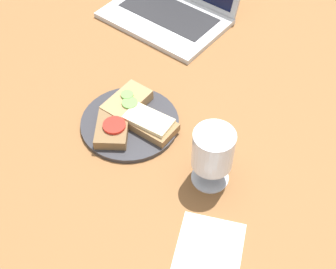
{
  "coord_description": "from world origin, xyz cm",
  "views": [
    {
      "loc": [
        42.42,
        -54.89,
        79.5
      ],
      "look_at": [
        4.97,
        -7.27,
        8.0
      ],
      "focal_mm": 50.0,
      "sensor_mm": 36.0,
      "label": 1
    }
  ],
  "objects_px": {
    "sandwich_with_tomato": "(113,128)",
    "napkin": "(209,248)",
    "plate": "(130,123)",
    "sandwich_with_cucumber": "(127,103)",
    "laptop": "(175,0)",
    "wine_glass": "(213,152)",
    "sandwich_with_cheese": "(149,123)"
  },
  "relations": [
    {
      "from": "sandwich_with_tomato",
      "to": "napkin",
      "type": "bearing_deg",
      "value": -16.16
    },
    {
      "from": "plate",
      "to": "sandwich_with_tomato",
      "type": "bearing_deg",
      "value": -100.78
    },
    {
      "from": "sandwich_with_tomato",
      "to": "laptop",
      "type": "relative_size",
      "value": 0.38
    },
    {
      "from": "wine_glass",
      "to": "napkin",
      "type": "distance_m",
      "value": 0.17
    },
    {
      "from": "plate",
      "to": "laptop",
      "type": "xyz_separation_m",
      "value": [
        -0.18,
        0.39,
        0.04
      ]
    },
    {
      "from": "sandwich_with_cheese",
      "to": "wine_glass",
      "type": "height_order",
      "value": "wine_glass"
    },
    {
      "from": "plate",
      "to": "laptop",
      "type": "relative_size",
      "value": 0.67
    },
    {
      "from": "plate",
      "to": "napkin",
      "type": "distance_m",
      "value": 0.33
    },
    {
      "from": "napkin",
      "to": "sandwich_with_cheese",
      "type": "bearing_deg",
      "value": 150.42
    },
    {
      "from": "sandwich_with_tomato",
      "to": "napkin",
      "type": "distance_m",
      "value": 0.33
    },
    {
      "from": "wine_glass",
      "to": "sandwich_with_tomato",
      "type": "bearing_deg",
      "value": -171.25
    },
    {
      "from": "napkin",
      "to": "sandwich_with_cucumber",
      "type": "bearing_deg",
      "value": 154.04
    },
    {
      "from": "sandwich_with_tomato",
      "to": "sandwich_with_cheese",
      "type": "height_order",
      "value": "sandwich_with_tomato"
    },
    {
      "from": "sandwich_with_cheese",
      "to": "napkin",
      "type": "relative_size",
      "value": 0.99
    },
    {
      "from": "plate",
      "to": "laptop",
      "type": "height_order",
      "value": "laptop"
    },
    {
      "from": "laptop",
      "to": "napkin",
      "type": "relative_size",
      "value": 2.58
    },
    {
      "from": "sandwich_with_tomato",
      "to": "wine_glass",
      "type": "bearing_deg",
      "value": 8.75
    },
    {
      "from": "sandwich_with_cheese",
      "to": "sandwich_with_cucumber",
      "type": "xyz_separation_m",
      "value": [
        -0.08,
        0.02,
        0.0
      ]
    },
    {
      "from": "sandwich_with_cucumber",
      "to": "wine_glass",
      "type": "bearing_deg",
      "value": -8.81
    },
    {
      "from": "wine_glass",
      "to": "laptop",
      "type": "relative_size",
      "value": 0.42
    },
    {
      "from": "plate",
      "to": "napkin",
      "type": "relative_size",
      "value": 1.74
    },
    {
      "from": "plate",
      "to": "sandwich_with_tomato",
      "type": "relative_size",
      "value": 1.77
    },
    {
      "from": "sandwich_with_tomato",
      "to": "laptop",
      "type": "height_order",
      "value": "laptop"
    },
    {
      "from": "plate",
      "to": "sandwich_with_tomato",
      "type": "distance_m",
      "value": 0.05
    },
    {
      "from": "plate",
      "to": "sandwich_with_cucumber",
      "type": "height_order",
      "value": "sandwich_with_cucumber"
    },
    {
      "from": "plate",
      "to": "sandwich_with_cucumber",
      "type": "distance_m",
      "value": 0.05
    },
    {
      "from": "sandwich_with_cucumber",
      "to": "napkin",
      "type": "xyz_separation_m",
      "value": [
        0.34,
        -0.16,
        -0.02
      ]
    },
    {
      "from": "sandwich_with_cucumber",
      "to": "wine_glass",
      "type": "height_order",
      "value": "wine_glass"
    },
    {
      "from": "plate",
      "to": "sandwich_with_cucumber",
      "type": "xyz_separation_m",
      "value": [
        -0.03,
        0.03,
        0.02
      ]
    },
    {
      "from": "napkin",
      "to": "plate",
      "type": "bearing_deg",
      "value": 156.15
    },
    {
      "from": "plate",
      "to": "wine_glass",
      "type": "xyz_separation_m",
      "value": [
        0.22,
        -0.01,
        0.08
      ]
    },
    {
      "from": "sandwich_with_cucumber",
      "to": "laptop",
      "type": "bearing_deg",
      "value": 111.68
    }
  ]
}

